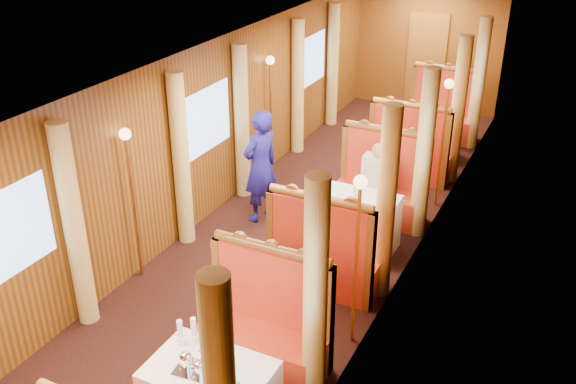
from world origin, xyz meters
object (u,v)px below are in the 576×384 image
Objects in this scene: table_far at (427,136)px; steward at (261,166)px; banquette_near_aft at (266,330)px; banquette_far_aft at (441,115)px; tea_tray at (195,370)px; teapot_left at (186,363)px; banquette_far_fwd at (410,154)px; teapot_right at (199,371)px; passenger at (376,176)px; banquette_mid_aft at (380,190)px; rose_vase_far at (428,105)px; teapot_back at (205,354)px; banquette_mid_fwd at (324,258)px; rose_vase_mid at (355,186)px; table_mid at (355,224)px.

steward is at bearing -114.53° from table_far.
banquette_near_aft is 7.00m from banquette_far_aft.
teapot_left reaches higher than tea_tray.
tea_tray is (-0.08, -6.06, 0.33)m from banquette_far_fwd.
passenger reaches higher than teapot_right.
banquette_mid_aft reaches higher than passenger.
banquette_mid_aft is 2.57m from rose_vase_far.
banquette_far_aft is at bearing 90.00° from passenger.
teapot_back is at bearing -90.61° from banquette_far_aft.
banquette_mid_fwd and banquette_far_aft have the same top height.
passenger reaches higher than rose_vase_mid.
banquette_far_fwd reaches higher than passenger.
rose_vase_mid and rose_vase_far have the same top height.
banquette_mid_fwd is 2.59m from tea_tray.
banquette_mid_aft is (0.00, 2.03, 0.00)m from banquette_mid_fwd.
tea_tray is at bearing -91.01° from rose_vase_mid.
banquette_far_fwd is at bearing 89.22° from tea_tray.
banquette_near_aft reaches higher than table_far.
banquette_far_aft is (0.00, 4.51, 0.05)m from table_mid.
banquette_mid_fwd is at bearing -90.00° from table_mid.
teapot_back is 3.42m from rose_vase_mid.
banquette_far_fwd is 2.54m from rose_vase_mid.
teapot_right is at bearing -32.01° from tea_tray.
passenger is (-0.00, -3.73, 0.32)m from banquette_far_aft.
teapot_left is (-0.15, -8.12, 0.40)m from banquette_far_aft.
table_mid is at bearing -90.00° from banquette_far_aft.
rose_vase_mid is at bearing -90.32° from table_far.
banquette_mid_aft is at bearing -90.00° from banquette_far_fwd.
banquette_mid_fwd is at bearing 79.98° from teapot_right.
banquette_far_fwd is 2.76m from steward.
rose_vase_mid is at bearing -90.24° from banquette_far_aft.
banquette_mid_fwd is 3.72× the size of rose_vase_mid.
banquette_far_fwd reaches higher than tea_tray.
teapot_back is 6.95m from rose_vase_far.
banquette_far_aft is 3.94× the size of tea_tray.
banquette_far_aft is 4.55m from rose_vase_mid.
rose_vase_mid reaches higher than table_mid.
banquette_near_aft is 1.76× the size of passenger.
banquette_mid_aft is (0.00, 3.50, 0.00)m from banquette_near_aft.
teapot_back is 0.19× the size of passenger.
table_mid is 2.49m from banquette_far_fwd.
banquette_near_aft is 6.04m from rose_vase_far.
rose_vase_far is (0.05, 6.95, 0.12)m from teapot_back.
banquette_far_aft is 1.76× the size of passenger.
table_mid is 7.51× the size of teapot_right.
steward is at bearing 119.20° from banquette_near_aft.
banquette_near_aft is 1.20m from teapot_left.
teapot_back is at bearing -95.19° from banquette_near_aft.
rose_vase_far reaches higher than table_far.
banquette_near_aft reaches higher than teapot_left.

